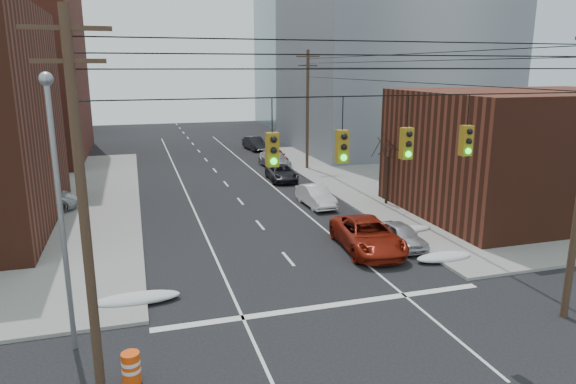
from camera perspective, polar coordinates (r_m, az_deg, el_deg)
sidewalk_ne at (r=52.15m, az=24.41°, el=2.10°), size 40.00×40.00×0.15m
building_office at (r=62.61m, az=11.37°, el=16.23°), size 22.00×20.00×25.00m
building_glass at (r=87.12m, az=4.27°, el=14.67°), size 20.00×18.00×22.00m
building_storefront at (r=37.51m, az=25.48°, el=4.01°), size 16.00×12.00×8.00m
utility_pole_left at (r=14.91m, az=-21.80°, el=-1.52°), size 2.20×0.28×11.00m
utility_pole_far at (r=48.11m, az=2.18°, el=9.31°), size 2.20×0.28×11.00m
traffic_signals at (r=16.19m, az=9.65°, el=5.41°), size 17.00×0.42×2.02m
street_light at (r=17.98m, az=-24.15°, el=-0.07°), size 0.44×0.44×9.32m
bare_tree at (r=36.22m, az=10.96°, el=2.09°), size 2.09×2.20×4.93m
snow_nw at (r=22.38m, az=-16.44°, el=-11.28°), size 3.50×1.08×0.42m
snow_ne at (r=27.02m, az=16.94°, el=-6.92°), size 3.00×1.08×0.42m
snow_east_far at (r=30.63m, az=12.32°, el=-4.19°), size 4.00×1.08×0.42m
red_pickup at (r=27.50m, az=8.82°, el=-4.75°), size 3.23×6.14×1.65m
parked_car_a at (r=28.44m, az=12.46°, el=-4.69°), size 1.70×3.82×1.28m
parked_car_b at (r=35.77m, az=3.12°, el=-0.44°), size 1.68×4.44×1.45m
parked_car_c at (r=43.84m, az=-0.72°, el=2.12°), size 2.47×4.85×1.31m
parked_car_d at (r=49.77m, az=-1.53°, el=3.63°), size 2.43×5.33×1.51m
parked_car_e at (r=51.78m, az=-1.46°, el=4.04°), size 1.96×4.58×1.54m
parked_car_f at (r=60.52m, az=-3.75°, el=5.41°), size 2.11×4.81×1.54m
lot_car_b at (r=37.74m, az=-26.52°, el=-0.80°), size 5.96×3.24×1.59m
construction_barrel at (r=17.24m, az=-17.03°, el=-18.15°), size 0.64×0.64×1.01m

